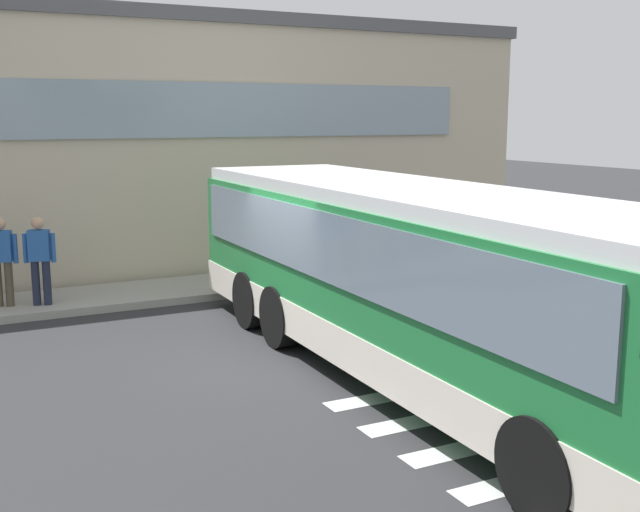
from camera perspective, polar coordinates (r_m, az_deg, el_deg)
ground_plane at (r=12.26m, az=-3.79°, el=-7.28°), size 80.00×90.00×0.02m
bay_paint_stripes at (r=9.98m, az=17.17°, el=-11.79°), size 4.40×3.96×0.01m
terminal_building at (r=22.70m, az=-17.24°, el=8.03°), size 21.12×13.80×5.99m
boarding_curb at (r=16.61m, az=-10.35°, el=-2.46°), size 23.32×2.00×0.15m
bus_main_foreground at (r=10.85m, az=7.65°, el=-2.29°), size 3.18×11.63×2.70m
passenger_by_doorway at (r=15.62m, az=-22.25°, el=-0.10°), size 0.57×0.33×1.68m
passenger_at_curb_edge at (r=15.50m, az=-19.79°, el=0.12°), size 0.56×0.46×1.68m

